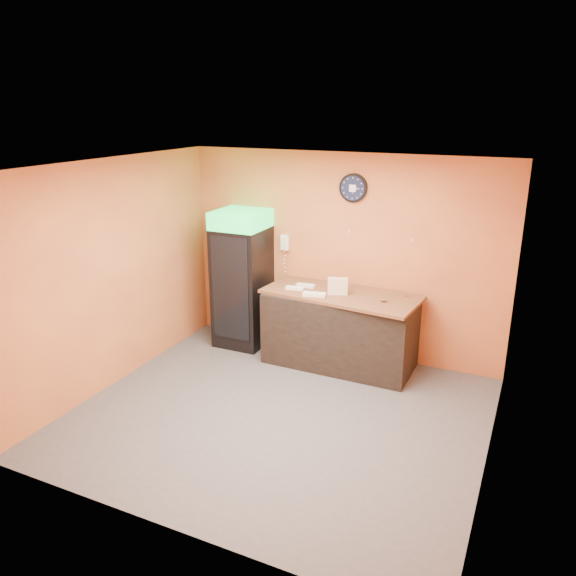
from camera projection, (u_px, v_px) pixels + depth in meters
The scene contains 15 objects.
floor at pixel (279, 415), 6.42m from camera, with size 4.50×4.50×0.00m, color #47474C.
back_wall at pixel (342, 256), 7.70m from camera, with size 4.50×0.02×2.80m, color orange.
left_wall at pixel (113, 274), 6.88m from camera, with size 0.02×4.00×2.80m, color orange.
right_wall at pixel (501, 335), 5.08m from camera, with size 0.02×4.00×2.80m, color orange.
ceiling at pixel (277, 167), 5.54m from camera, with size 4.50×4.00×0.02m, color white.
beverage_cooler at pixel (241, 281), 8.05m from camera, with size 0.70×0.72×1.98m.
prep_counter at pixel (340, 330), 7.55m from camera, with size 1.96×0.87×0.98m, color black.
wall_clock at pixel (353, 188), 7.32m from camera, with size 0.38×0.06×0.38m.
wall_phone at pixel (285, 243), 7.95m from camera, with size 0.12×0.10×0.22m.
butcher_paper at pixel (341, 294), 7.39m from camera, with size 2.04×0.89×0.04m, color brown.
sub_roll_stack at pixel (338, 286), 7.30m from camera, with size 0.27×0.17×0.22m.
wrapped_sandwich_left at pixel (295, 288), 7.51m from camera, with size 0.25×0.10×0.04m, color white.
wrapped_sandwich_mid at pixel (314, 294), 7.26m from camera, with size 0.30×0.12×0.04m, color white.
wrapped_sandwich_right at pixel (306, 286), 7.62m from camera, with size 0.25×0.10×0.04m, color white.
kitchen_tool at pixel (345, 292), 7.33m from camera, with size 0.07×0.07×0.07m, color silver.
Camera 1 is at (2.47, -5.07, 3.40)m, focal length 35.00 mm.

